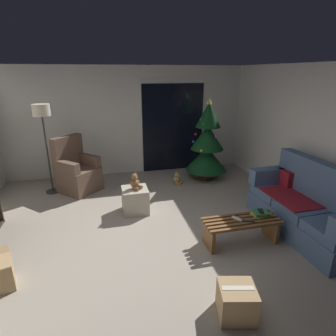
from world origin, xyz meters
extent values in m
plane|color=#9E9384|center=(0.00, 0.00, 0.00)|extent=(7.00, 7.00, 0.00)
cube|color=silver|center=(0.00, 3.06, 1.25)|extent=(5.72, 0.12, 2.50)
cube|color=silver|center=(2.86, 0.00, 1.25)|extent=(0.12, 6.00, 2.50)
cube|color=silver|center=(1.08, 2.99, 1.10)|extent=(1.60, 0.02, 2.20)
cube|color=black|center=(1.08, 2.97, 1.05)|extent=(1.50, 0.02, 2.10)
cube|color=slate|center=(2.25, -0.36, 0.17)|extent=(0.81, 1.92, 0.34)
cube|color=slate|center=(2.23, -0.36, 0.41)|extent=(0.70, 0.62, 0.14)
cube|color=slate|center=(2.21, 0.26, 0.41)|extent=(0.70, 0.62, 0.14)
cube|color=slate|center=(2.55, -0.35, 0.78)|extent=(0.25, 1.90, 0.60)
cube|color=slate|center=(2.23, 0.51, 0.62)|extent=(0.77, 0.22, 0.28)
cube|color=maroon|center=(2.20, -0.11, 0.49)|extent=(0.62, 0.92, 0.02)
cube|color=maroon|center=(2.39, 0.35, 0.62)|extent=(0.13, 0.32, 0.28)
cube|color=brown|center=(1.22, -0.55, 0.35)|extent=(1.10, 0.05, 0.04)
cube|color=brown|center=(1.22, -0.47, 0.35)|extent=(1.10, 0.05, 0.04)
cube|color=brown|center=(1.22, -0.38, 0.35)|extent=(1.10, 0.05, 0.04)
cube|color=brown|center=(1.22, -0.29, 0.35)|extent=(1.10, 0.05, 0.04)
cube|color=brown|center=(1.22, -0.20, 0.35)|extent=(1.10, 0.05, 0.04)
cube|color=brown|center=(0.73, -0.38, 0.17)|extent=(0.05, 0.36, 0.34)
cube|color=brown|center=(1.71, -0.38, 0.17)|extent=(0.05, 0.36, 0.34)
cube|color=silver|center=(1.15, -0.35, 0.38)|extent=(0.12, 0.16, 0.02)
cube|color=#333338|center=(1.28, -0.44, 0.38)|extent=(0.16, 0.09, 0.02)
cube|color=#B79333|center=(1.55, -0.33, 0.39)|extent=(0.29, 0.23, 0.03)
cube|color=#337042|center=(1.53, -0.33, 0.42)|extent=(0.22, 0.21, 0.04)
cube|color=black|center=(1.53, -0.33, 0.45)|extent=(0.11, 0.16, 0.01)
cylinder|color=#4C1E19|center=(1.65, 2.14, 0.05)|extent=(0.36, 0.36, 0.10)
cylinder|color=brown|center=(1.65, 2.14, 0.16)|extent=(0.08, 0.08, 0.12)
cone|color=#0F3819|center=(1.65, 2.14, 0.49)|extent=(0.93, 0.93, 0.54)
cone|color=#0F3819|center=(1.65, 2.14, 0.99)|extent=(0.74, 0.74, 0.54)
cone|color=#0F3819|center=(1.65, 2.14, 1.48)|extent=(0.54, 0.54, 0.54)
sphere|color=blue|center=(1.37, 2.27, 0.86)|extent=(0.06, 0.06, 0.06)
sphere|color=red|center=(1.41, 2.25, 1.04)|extent=(0.06, 0.06, 0.06)
sphere|color=gold|center=(1.79, 2.38, 0.99)|extent=(0.06, 0.06, 0.06)
sphere|color=#B233A5|center=(1.76, 1.89, 1.04)|extent=(0.06, 0.06, 0.06)
sphere|color=gold|center=(1.50, 2.01, 1.30)|extent=(0.06, 0.06, 0.06)
sphere|color=#1E8C33|center=(1.86, 2.42, 0.73)|extent=(0.06, 0.06, 0.06)
sphere|color=blue|center=(1.45, 2.14, 1.29)|extent=(0.06, 0.06, 0.06)
sphere|color=gold|center=(1.42, 1.88, 0.76)|extent=(0.06, 0.06, 0.06)
sphere|color=#1E8C33|center=(1.48, 2.13, 1.38)|extent=(0.06, 0.06, 0.06)
sphere|color=#1E8C33|center=(1.61, 2.27, 1.50)|extent=(0.06, 0.06, 0.06)
cone|color=#EAD14C|center=(1.65, 2.14, 1.76)|extent=(0.14, 0.14, 0.12)
cube|color=brown|center=(-1.14, 2.11, 0.16)|extent=(0.96, 0.96, 0.31)
cube|color=brown|center=(-1.14, 2.11, 0.40)|extent=(0.96, 0.96, 0.18)
cube|color=brown|center=(-1.33, 2.30, 0.81)|extent=(0.60, 0.59, 0.64)
cube|color=brown|center=(-0.93, 2.29, 0.60)|extent=(0.51, 0.51, 0.22)
cube|color=brown|center=(-1.33, 1.89, 0.60)|extent=(0.51, 0.51, 0.22)
cylinder|color=#2D2D30|center=(-1.69, 2.18, 0.01)|extent=(0.28, 0.28, 0.02)
cylinder|color=#2D2D30|center=(-1.69, 2.18, 0.80)|extent=(0.03, 0.03, 1.55)
cylinder|color=beige|center=(-1.69, 2.18, 1.67)|extent=(0.32, 0.32, 0.22)
cube|color=#B2A893|center=(-0.14, 0.92, 0.22)|extent=(0.44, 0.44, 0.44)
cylinder|color=brown|center=(-0.06, 0.92, 0.47)|extent=(0.12, 0.12, 0.06)
cylinder|color=brown|center=(-0.13, 0.85, 0.47)|extent=(0.12, 0.12, 0.06)
sphere|color=brown|center=(-0.14, 0.92, 0.54)|extent=(0.15, 0.15, 0.15)
sphere|color=brown|center=(-0.14, 0.92, 0.66)|extent=(0.11, 0.11, 0.11)
sphere|color=#A37A51|center=(-0.10, 0.89, 0.65)|extent=(0.04, 0.04, 0.04)
sphere|color=brown|center=(-0.11, 0.95, 0.70)|extent=(0.04, 0.04, 0.04)
sphere|color=brown|center=(-0.16, 0.90, 0.70)|extent=(0.04, 0.04, 0.04)
sphere|color=brown|center=(-0.07, 0.96, 0.55)|extent=(0.06, 0.06, 0.06)
sphere|color=brown|center=(-0.17, 0.86, 0.55)|extent=(0.06, 0.06, 0.06)
cylinder|color=tan|center=(0.99, 1.97, 0.03)|extent=(0.12, 0.12, 0.06)
cylinder|color=tan|center=(0.92, 1.90, 0.03)|extent=(0.12, 0.12, 0.06)
sphere|color=tan|center=(0.91, 1.98, 0.10)|extent=(0.15, 0.15, 0.15)
sphere|color=tan|center=(0.91, 1.98, 0.22)|extent=(0.11, 0.11, 0.11)
sphere|color=tan|center=(0.95, 1.94, 0.21)|extent=(0.04, 0.04, 0.04)
sphere|color=tan|center=(0.94, 2.00, 0.27)|extent=(0.04, 0.04, 0.04)
sphere|color=tan|center=(0.88, 1.95, 0.27)|extent=(0.04, 0.04, 0.04)
sphere|color=tan|center=(0.97, 2.01, 0.11)|extent=(0.06, 0.06, 0.06)
sphere|color=tan|center=(0.87, 1.91, 0.11)|extent=(0.06, 0.06, 0.06)
cube|color=tan|center=(0.57, -1.53, 0.17)|extent=(0.43, 0.42, 0.34)
cube|color=beige|center=(0.57, -1.53, 0.34)|extent=(0.32, 0.13, 0.00)
camera|label=1|loc=(-0.62, -3.47, 2.35)|focal=29.48mm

